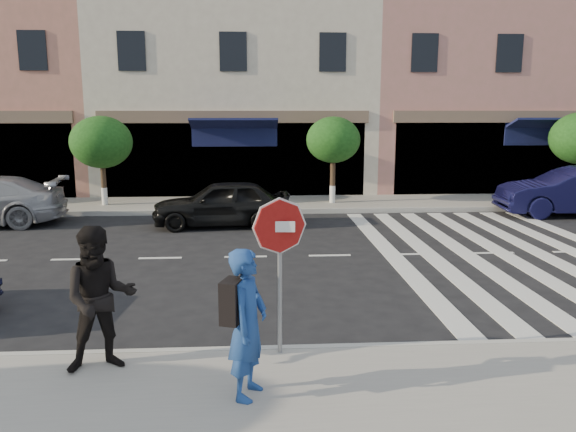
{
  "coord_description": "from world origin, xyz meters",
  "views": [
    {
      "loc": [
        0.23,
        -8.87,
        3.44
      ],
      "look_at": [
        0.87,
        1.77,
        1.4
      ],
      "focal_mm": 35.0,
      "sensor_mm": 36.0,
      "label": 1
    }
  ],
  "objects_px": {
    "car_far_mid": "(222,203)",
    "car_far_right": "(575,192)",
    "stop_sign": "(280,240)",
    "photographer": "(248,324)",
    "walker": "(100,299)"
  },
  "relations": [
    {
      "from": "photographer",
      "to": "car_far_mid",
      "type": "relative_size",
      "value": 0.43
    },
    {
      "from": "photographer",
      "to": "car_far_right",
      "type": "relative_size",
      "value": 0.37
    },
    {
      "from": "photographer",
      "to": "car_far_right",
      "type": "bearing_deg",
      "value": -23.74
    },
    {
      "from": "photographer",
      "to": "walker",
      "type": "bearing_deg",
      "value": 85.67
    },
    {
      "from": "walker",
      "to": "car_far_mid",
      "type": "xyz_separation_m",
      "value": [
        0.99,
        9.6,
        -0.39
      ]
    },
    {
      "from": "photographer",
      "to": "walker",
      "type": "relative_size",
      "value": 0.94
    },
    {
      "from": "car_far_mid",
      "to": "car_far_right",
      "type": "relative_size",
      "value": 0.85
    },
    {
      "from": "car_far_right",
      "to": "walker",
      "type": "bearing_deg",
      "value": -44.37
    },
    {
      "from": "stop_sign",
      "to": "walker",
      "type": "distance_m",
      "value": 2.4
    },
    {
      "from": "stop_sign",
      "to": "photographer",
      "type": "xyz_separation_m",
      "value": [
        -0.42,
        -1.13,
        -0.71
      ]
    },
    {
      "from": "photographer",
      "to": "car_far_right",
      "type": "height_order",
      "value": "photographer"
    },
    {
      "from": "stop_sign",
      "to": "photographer",
      "type": "height_order",
      "value": "stop_sign"
    },
    {
      "from": "stop_sign",
      "to": "walker",
      "type": "relative_size",
      "value": 1.15
    },
    {
      "from": "stop_sign",
      "to": "car_far_mid",
      "type": "bearing_deg",
      "value": 101.35
    },
    {
      "from": "stop_sign",
      "to": "car_far_right",
      "type": "xyz_separation_m",
      "value": [
        10.07,
        10.26,
        -0.95
      ]
    }
  ]
}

